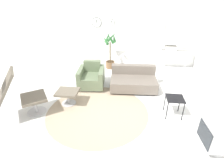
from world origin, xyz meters
name	(u,v)px	position (x,y,z in m)	size (l,w,h in m)	color
ground_plane	(100,110)	(0.00, 0.00, 0.00)	(12.00, 12.00, 0.00)	white
wall_back	(114,28)	(0.00, 3.21, 1.40)	(12.00, 0.09, 2.80)	white
round_rug	(98,111)	(-0.06, -0.04, 0.00)	(2.41, 2.41, 0.01)	tan
lounge_chair	(10,89)	(-1.81, -0.46, 0.74)	(1.20, 1.07, 1.23)	#BCBCC1
ottoman	(68,94)	(-0.86, 0.21, 0.28)	(0.54, 0.46, 0.37)	#BCBCC1
armchair_red	(92,78)	(-0.47, 1.22, 0.27)	(0.80, 0.86, 0.72)	silver
couch_low	(133,81)	(0.77, 1.25, 0.22)	(1.35, 0.94, 0.61)	black
side_table	(175,100)	(1.69, 0.02, 0.41)	(0.38, 0.38, 0.46)	black
crt_television	(218,137)	(2.24, -0.94, 0.31)	(0.53, 0.55, 0.56)	#B7B7B7
potted_plant	(110,54)	(-0.10, 2.73, 0.54)	(0.53, 0.53, 1.32)	brown
shelf_unit	(174,45)	(2.17, 2.90, 0.89)	(1.13, 0.28, 2.05)	#BCBCC1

